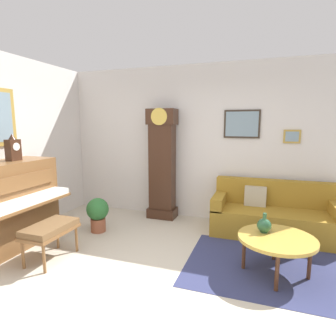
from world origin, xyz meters
name	(u,v)px	position (x,y,z in m)	size (l,w,h in m)	color
ground_plane	(150,288)	(0.00, 0.00, -0.05)	(6.40, 6.00, 0.10)	beige
wall_back	(200,143)	(0.01, 2.40, 1.40)	(5.30, 0.13, 2.80)	silver
area_rug	(273,269)	(1.31, 0.79, 0.00)	(2.10, 1.50, 0.01)	navy
piano	(5,206)	(-2.23, 0.17, 0.62)	(0.87, 1.44, 1.24)	brown
piano_bench	(50,230)	(-1.43, 0.11, 0.41)	(0.42, 0.70, 0.48)	brown
grandfather_clock	(162,167)	(-0.63, 2.14, 0.96)	(0.52, 0.34, 2.03)	#3D2316
couch	(274,215)	(1.33, 1.95, 0.31)	(1.90, 0.80, 0.84)	olive
coffee_table	(277,240)	(1.31, 0.69, 0.42)	(0.88, 0.88, 0.46)	gold
mantel_clock	(13,149)	(-2.23, 0.37, 1.41)	(0.13, 0.18, 0.38)	#3D2316
green_jug	(264,225)	(1.17, 0.79, 0.54)	(0.17, 0.17, 0.24)	#234C33
potted_plant	(98,212)	(-1.39, 1.13, 0.32)	(0.36, 0.36, 0.56)	#935138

